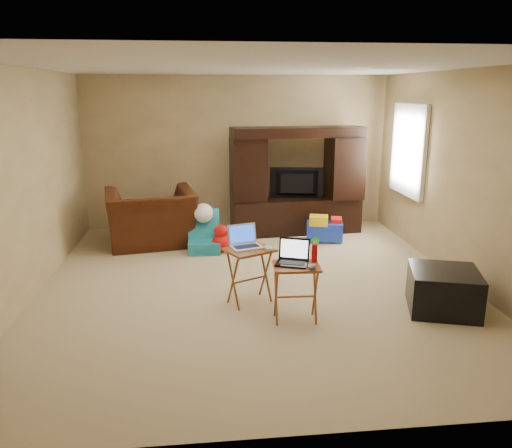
{
  "coord_description": "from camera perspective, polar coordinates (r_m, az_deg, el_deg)",
  "views": [
    {
      "loc": [
        -0.58,
        -5.57,
        2.24
      ],
      "look_at": [
        0.0,
        -0.2,
        0.8
      ],
      "focal_mm": 35.0,
      "sensor_mm": 36.0,
      "label": 1
    }
  ],
  "objects": [
    {
      "name": "entertainment_center",
      "position": [
        8.04,
        4.65,
        4.93
      ],
      "size": [
        2.12,
        0.7,
        1.7
      ],
      "primitive_type": "cube",
      "rotation": [
        0.0,
        0.0,
        0.09
      ],
      "color": "black",
      "rests_on": "floor"
    },
    {
      "name": "wall_back",
      "position": [
        8.4,
        -2.2,
        8.14
      ],
      "size": [
        5.0,
        0.0,
        5.0
      ],
      "primitive_type": "plane",
      "rotation": [
        1.57,
        0.0,
        0.0
      ],
      "color": "tan",
      "rests_on": "ground"
    },
    {
      "name": "floor",
      "position": [
        6.04,
        -0.21,
        -6.87
      ],
      "size": [
        5.5,
        5.5,
        0.0
      ],
      "primitive_type": "plane",
      "color": "beige",
      "rests_on": "ground"
    },
    {
      "name": "ottoman",
      "position": [
        5.63,
        20.64,
        -7.12
      ],
      "size": [
        0.86,
        0.86,
        0.44
      ],
      "primitive_type": "cube",
      "rotation": [
        0.0,
        0.0,
        -0.3
      ],
      "color": "black",
      "rests_on": "floor"
    },
    {
      "name": "window_frame",
      "position": [
        7.79,
        17.01,
        8.09
      ],
      "size": [
        0.06,
        1.14,
        1.34
      ],
      "primitive_type": "cube",
      "color": "white",
      "rests_on": "ground"
    },
    {
      "name": "window_pane",
      "position": [
        7.8,
        17.14,
        8.08
      ],
      "size": [
        0.0,
        1.2,
        1.2
      ],
      "primitive_type": "plane",
      "rotation": [
        1.57,
        0.0,
        -1.57
      ],
      "color": "white",
      "rests_on": "ground"
    },
    {
      "name": "wall_front",
      "position": [
        3.05,
        5.2,
        -4.11
      ],
      "size": [
        5.0,
        0.0,
        5.0
      ],
      "primitive_type": "plane",
      "rotation": [
        -1.57,
        0.0,
        0.0
      ],
      "color": "tan",
      "rests_on": "ground"
    },
    {
      "name": "laptop_left",
      "position": [
        5.31,
        -1.11,
        -1.54
      ],
      "size": [
        0.38,
        0.35,
        0.24
      ],
      "primitive_type": "cube",
      "rotation": [
        0.0,
        0.0,
        0.28
      ],
      "color": "silver",
      "rests_on": "tray_table_left"
    },
    {
      "name": "plush_toy",
      "position": [
        7.14,
        -4.04,
        -1.65
      ],
      "size": [
        0.38,
        0.31,
        0.42
      ],
      "primitive_type": null,
      "color": "red",
      "rests_on": "floor"
    },
    {
      "name": "push_toy",
      "position": [
        7.72,
        7.86,
        -0.48
      ],
      "size": [
        0.63,
        0.52,
        0.42
      ],
      "primitive_type": null,
      "rotation": [
        0.0,
        0.0,
        -0.24
      ],
      "color": "blue",
      "rests_on": "floor"
    },
    {
      "name": "television",
      "position": [
        8.0,
        4.71,
        4.63
      ],
      "size": [
        0.87,
        0.24,
        0.5
      ],
      "primitive_type": "imported",
      "rotation": [
        0.0,
        0.0,
        3.0
      ],
      "color": "black",
      "rests_on": "entertainment_center"
    },
    {
      "name": "child_rocker",
      "position": [
        7.17,
        -5.97,
        -0.85
      ],
      "size": [
        0.46,
        0.52,
        0.6
      ],
      "primitive_type": null,
      "rotation": [
        0.0,
        0.0,
        -0.01
      ],
      "color": "teal",
      "rests_on": "floor"
    },
    {
      "name": "wall_right",
      "position": [
        6.45,
        22.56,
        4.94
      ],
      "size": [
        0.0,
        5.5,
        5.5
      ],
      "primitive_type": "plane",
      "rotation": [
        1.57,
        0.0,
        -1.57
      ],
      "color": "tan",
      "rests_on": "ground"
    },
    {
      "name": "recliner",
      "position": [
        7.61,
        -11.89,
        0.7
      ],
      "size": [
        1.45,
        1.32,
        0.83
      ],
      "primitive_type": "imported",
      "rotation": [
        0.0,
        0.0,
        3.32
      ],
      "color": "#4C2510",
      "rests_on": "floor"
    },
    {
      "name": "ceiling",
      "position": [
        5.61,
        -0.23,
        17.57
      ],
      "size": [
        5.5,
        5.5,
        0.0
      ],
      "primitive_type": "plane",
      "rotation": [
        3.14,
        0.0,
        0.0
      ],
      "color": "silver",
      "rests_on": "ground"
    },
    {
      "name": "mouse_right",
      "position": [
        4.84,
        6.41,
        -4.83
      ],
      "size": [
        0.11,
        0.14,
        0.05
      ],
      "primitive_type": "ellipsoid",
      "rotation": [
        0.0,
        0.0,
        -0.34
      ],
      "color": "#45464A",
      "rests_on": "tray_table_right"
    },
    {
      "name": "wall_left",
      "position": [
        5.98,
        -24.86,
        4.0
      ],
      "size": [
        0.0,
        5.5,
        5.5
      ],
      "primitive_type": "plane",
      "rotation": [
        1.57,
        0.0,
        1.57
      ],
      "color": "tan",
      "rests_on": "ground"
    },
    {
      "name": "mouse_left",
      "position": [
        5.27,
        1.38,
        -2.75
      ],
      "size": [
        0.11,
        0.14,
        0.05
      ],
      "primitive_type": "ellipsoid",
      "rotation": [
        0.0,
        0.0,
        0.24
      ],
      "color": "silver",
      "rests_on": "tray_table_left"
    },
    {
      "name": "tray_table_right",
      "position": [
        5.04,
        4.55,
        -7.86
      ],
      "size": [
        0.47,
        0.38,
        0.59
      ],
      "primitive_type": "cube",
      "rotation": [
        0.0,
        0.0,
        -0.04
      ],
      "color": "#AB5229",
      "rests_on": "floor"
    },
    {
      "name": "water_bottle",
      "position": [
        5.01,
        6.7,
        -3.32
      ],
      "size": [
        0.06,
        0.06,
        0.18
      ],
      "primitive_type": "cylinder",
      "color": "red",
      "rests_on": "tray_table_right"
    },
    {
      "name": "laptop_right",
      "position": [
        4.9,
        4.15,
        -3.32
      ],
      "size": [
        0.38,
        0.35,
        0.24
      ],
      "primitive_type": "cube",
      "rotation": [
        0.0,
        0.0,
        -0.35
      ],
      "color": "black",
      "rests_on": "tray_table_right"
    },
    {
      "name": "tray_table_left",
      "position": [
        5.42,
        -0.74,
        -5.95
      ],
      "size": [
        0.59,
        0.55,
        0.62
      ],
      "primitive_type": "cube",
      "rotation": [
        0.0,
        0.0,
        0.46
      ],
      "color": "#915D23",
      "rests_on": "floor"
    }
  ]
}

